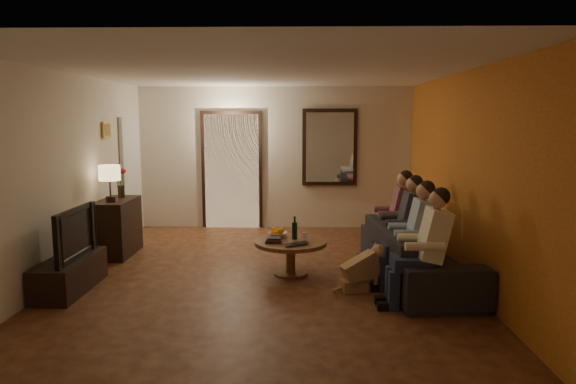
{
  "coord_description": "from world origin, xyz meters",
  "views": [
    {
      "loc": [
        0.46,
        -6.43,
        2.01
      ],
      "look_at": [
        0.3,
        0.3,
        1.05
      ],
      "focal_mm": 32.0,
      "sensor_mm": 36.0,
      "label": 1
    }
  ],
  "objects_px": {
    "person_d": "(396,220)",
    "dresser": "(118,227)",
    "person_a": "(427,253)",
    "laptop": "(298,245)",
    "sofa": "(417,254)",
    "tv_stand": "(70,274)",
    "coffee_table": "(291,258)",
    "dog": "(362,267)",
    "wine_bottle": "(295,227)",
    "table_lamp": "(110,183)",
    "bowl": "(277,234)",
    "tv": "(67,233)",
    "person_b": "(415,240)",
    "person_c": "(405,229)"
  },
  "relations": [
    {
      "from": "table_lamp",
      "to": "tv_stand",
      "type": "distance_m",
      "value": 1.67
    },
    {
      "from": "dresser",
      "to": "person_b",
      "type": "distance_m",
      "value": 4.33
    },
    {
      "from": "person_d",
      "to": "laptop",
      "type": "distance_m",
      "value": 1.67
    },
    {
      "from": "tv",
      "to": "person_b",
      "type": "xyz_separation_m",
      "value": [
        4.06,
        0.15,
        -0.09
      ]
    },
    {
      "from": "bowl",
      "to": "person_b",
      "type": "bearing_deg",
      "value": -24.78
    },
    {
      "from": "table_lamp",
      "to": "tv_stand",
      "type": "xyz_separation_m",
      "value": [
        0.0,
        -1.41,
        -0.91
      ]
    },
    {
      "from": "tv",
      "to": "person_c",
      "type": "bearing_deg",
      "value": -79.54
    },
    {
      "from": "tv_stand",
      "to": "laptop",
      "type": "relative_size",
      "value": 3.58
    },
    {
      "from": "table_lamp",
      "to": "person_d",
      "type": "relative_size",
      "value": 0.45
    },
    {
      "from": "person_d",
      "to": "table_lamp",
      "type": "bearing_deg",
      "value": 179.21
    },
    {
      "from": "tv_stand",
      "to": "dog",
      "type": "xyz_separation_m",
      "value": [
        3.44,
        0.08,
        0.08
      ]
    },
    {
      "from": "laptop",
      "to": "person_a",
      "type": "bearing_deg",
      "value": -63.6
    },
    {
      "from": "tv_stand",
      "to": "person_d",
      "type": "bearing_deg",
      "value": 18.38
    },
    {
      "from": "dresser",
      "to": "sofa",
      "type": "distance_m",
      "value": 4.33
    },
    {
      "from": "sofa",
      "to": "dog",
      "type": "bearing_deg",
      "value": 112.07
    },
    {
      "from": "person_c",
      "to": "wine_bottle",
      "type": "bearing_deg",
      "value": 178.25
    },
    {
      "from": "person_d",
      "to": "dresser",
      "type": "bearing_deg",
      "value": 176.12
    },
    {
      "from": "table_lamp",
      "to": "sofa",
      "type": "distance_m",
      "value": 4.34
    },
    {
      "from": "person_a",
      "to": "laptop",
      "type": "height_order",
      "value": "person_a"
    },
    {
      "from": "dresser",
      "to": "person_a",
      "type": "distance_m",
      "value": 4.57
    },
    {
      "from": "tv_stand",
      "to": "person_b",
      "type": "bearing_deg",
      "value": 2.12
    },
    {
      "from": "person_b",
      "to": "person_d",
      "type": "xyz_separation_m",
      "value": [
        0.0,
        1.2,
        0.0
      ]
    },
    {
      "from": "person_c",
      "to": "laptop",
      "type": "xyz_separation_m",
      "value": [
        -1.37,
        -0.34,
        -0.14
      ]
    },
    {
      "from": "person_c",
      "to": "person_d",
      "type": "bearing_deg",
      "value": 90.0
    },
    {
      "from": "sofa",
      "to": "person_d",
      "type": "xyz_separation_m",
      "value": [
        -0.1,
        0.9,
        0.25
      ]
    },
    {
      "from": "dresser",
      "to": "sofa",
      "type": "xyz_separation_m",
      "value": [
        4.16,
        -1.18,
        -0.07
      ]
    },
    {
      "from": "person_d",
      "to": "person_a",
      "type": "bearing_deg",
      "value": -90.0
    },
    {
      "from": "tv_stand",
      "to": "dresser",
      "type": "bearing_deg",
      "value": 90.0
    },
    {
      "from": "dresser",
      "to": "laptop",
      "type": "height_order",
      "value": "dresser"
    },
    {
      "from": "sofa",
      "to": "person_a",
      "type": "distance_m",
      "value": 0.94
    },
    {
      "from": "tv",
      "to": "laptop",
      "type": "distance_m",
      "value": 2.73
    },
    {
      "from": "person_d",
      "to": "wine_bottle",
      "type": "distance_m",
      "value": 1.53
    },
    {
      "from": "person_a",
      "to": "tv_stand",
      "type": "bearing_deg",
      "value": 173.69
    },
    {
      "from": "wine_bottle",
      "to": "laptop",
      "type": "xyz_separation_m",
      "value": [
        0.05,
        -0.38,
        -0.14
      ]
    },
    {
      "from": "person_a",
      "to": "laptop",
      "type": "xyz_separation_m",
      "value": [
        -1.37,
        0.86,
        -0.14
      ]
    },
    {
      "from": "tv",
      "to": "person_b",
      "type": "distance_m",
      "value": 4.07
    },
    {
      "from": "tv_stand",
      "to": "coffee_table",
      "type": "height_order",
      "value": "coffee_table"
    },
    {
      "from": "table_lamp",
      "to": "person_b",
      "type": "xyz_separation_m",
      "value": [
        4.06,
        -1.26,
        -0.5
      ]
    },
    {
      "from": "table_lamp",
      "to": "dresser",
      "type": "bearing_deg",
      "value": 90.0
    },
    {
      "from": "tv",
      "to": "laptop",
      "type": "xyz_separation_m",
      "value": [
        2.69,
        0.41,
        -0.23
      ]
    },
    {
      "from": "person_b",
      "to": "person_d",
      "type": "height_order",
      "value": "same"
    },
    {
      "from": "tv_stand",
      "to": "bowl",
      "type": "bearing_deg",
      "value": 20.76
    },
    {
      "from": "dresser",
      "to": "bowl",
      "type": "relative_size",
      "value": 3.62
    },
    {
      "from": "tv_stand",
      "to": "dog",
      "type": "height_order",
      "value": "dog"
    },
    {
      "from": "tv",
      "to": "person_b",
      "type": "height_order",
      "value": "person_b"
    },
    {
      "from": "tv_stand",
      "to": "person_a",
      "type": "distance_m",
      "value": 4.11
    },
    {
      "from": "coffee_table",
      "to": "laptop",
      "type": "relative_size",
      "value": 2.84
    },
    {
      "from": "table_lamp",
      "to": "tv",
      "type": "height_order",
      "value": "table_lamp"
    },
    {
      "from": "dog",
      "to": "bowl",
      "type": "xyz_separation_m",
      "value": [
        -1.03,
        0.83,
        0.2
      ]
    },
    {
      "from": "dog",
      "to": "wine_bottle",
      "type": "relative_size",
      "value": 1.81
    }
  ]
}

